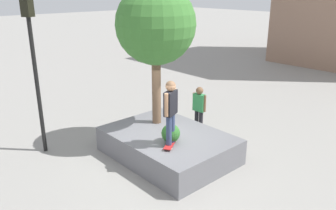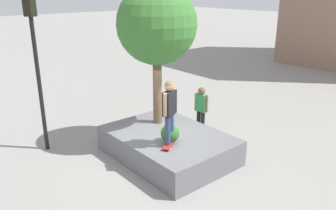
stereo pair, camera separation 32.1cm
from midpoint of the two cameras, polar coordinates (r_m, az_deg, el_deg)
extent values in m
plane|color=gray|center=(10.17, -1.13, -9.61)|extent=(120.00, 120.00, 0.00)
cube|color=slate|center=(10.34, -0.90, -6.72)|extent=(3.75, 2.70, 0.76)
cylinder|color=brown|center=(10.62, -2.82, 3.20)|extent=(0.28, 0.28, 2.44)
sphere|color=#3D7A33|center=(10.27, -3.00, 13.31)|extent=(2.39, 2.39, 2.39)
sphere|color=#2D6628|center=(9.54, -0.51, -4.77)|extent=(0.53, 0.53, 0.53)
cube|color=#A51E1E|center=(9.42, -0.56, -6.44)|extent=(0.61, 0.78, 0.02)
sphere|color=beige|center=(9.19, -0.47, -7.37)|extent=(0.06, 0.06, 0.06)
sphere|color=beige|center=(9.23, -1.49, -7.25)|extent=(0.06, 0.06, 0.06)
sphere|color=beige|center=(9.64, 0.32, -6.05)|extent=(0.06, 0.06, 0.06)
sphere|color=beige|center=(9.68, -0.65, -5.95)|extent=(0.06, 0.06, 0.06)
cylinder|color=navy|center=(9.32, -0.29, -3.83)|extent=(0.15, 0.15, 0.84)
cylinder|color=navy|center=(9.16, -0.85, -4.27)|extent=(0.15, 0.15, 0.84)
cube|color=black|center=(8.97, -0.58, 0.34)|extent=(0.36, 0.51, 0.66)
cylinder|color=#9E7251|center=(9.18, 0.11, 0.89)|extent=(0.10, 0.10, 0.62)
cylinder|color=#9E7251|center=(8.76, -1.32, -0.02)|extent=(0.10, 0.10, 0.62)
sphere|color=#9E7251|center=(8.83, -0.59, 3.19)|extent=(0.27, 0.27, 0.27)
cylinder|color=black|center=(10.88, -21.79, 2.63)|extent=(0.12, 0.12, 4.11)
cube|color=black|center=(10.51, -23.49, 15.70)|extent=(0.36, 0.34, 0.85)
sphere|color=gold|center=(10.62, -22.90, 15.60)|extent=(0.14, 0.14, 0.14)
sphere|color=green|center=(10.63, -22.70, 14.11)|extent=(0.14, 0.14, 0.14)
cylinder|color=black|center=(12.17, 4.04, -2.61)|extent=(0.14, 0.14, 0.78)
cylinder|color=black|center=(12.07, 4.75, -2.83)|extent=(0.14, 0.14, 0.78)
cube|color=#338C4C|center=(11.88, 4.48, 0.41)|extent=(0.46, 0.24, 0.61)
cylinder|color=brown|center=(12.01, 3.60, 0.72)|extent=(0.10, 0.10, 0.58)
cylinder|color=brown|center=(11.74, 5.38, 0.24)|extent=(0.10, 0.10, 0.58)
sphere|color=brown|center=(11.75, 4.53, 2.41)|extent=(0.26, 0.26, 0.26)
camera|label=1|loc=(0.16, -90.93, -0.32)|focal=36.42mm
camera|label=2|loc=(0.16, 89.07, 0.32)|focal=36.42mm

